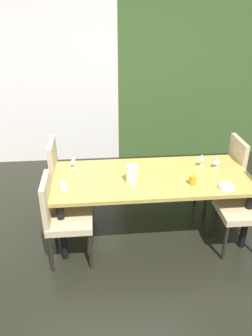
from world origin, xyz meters
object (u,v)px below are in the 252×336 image
object	(u,v)px
cup_front	(193,180)
cup_rear	(63,187)
wine_glass_left	(202,157)
dining_table	(152,182)
serving_bowl_corner	(227,187)
wine_glass_near_window	(217,160)
chair_left_far	(65,179)
wine_glass_near_shelf	(73,160)
chair_right_near	(248,204)
chair_right_far	(225,173)
chair_left_near	(62,215)
pitcher_right	(132,174)

from	to	relation	value
cup_front	cup_rear	distance (m)	1.28
wine_glass_left	dining_table	bearing A→B (deg)	-163.15
dining_table	serving_bowl_corner	distance (m)	0.76
wine_glass_left	wine_glass_near_window	distance (m)	0.16
serving_bowl_corner	cup_front	bearing A→B (deg)	160.17
chair_left_far	wine_glass_near_window	size ratio (longest dim) A/B	7.35
wine_glass_left	wine_glass_near_window	world-z (taller)	wine_glass_left
wine_glass_near_window	cup_front	bearing A→B (deg)	-137.19
wine_glass_near_shelf	chair_left_far	bearing A→B (deg)	147.67
chair_right_near	wine_glass_near_window	distance (m)	0.58
chair_right_far	cup_front	distance (m)	0.82
dining_table	chair_right_far	size ratio (longest dim) A/B	2.16
chair_right_near	chair_left_far	size ratio (longest dim) A/B	0.94
chair_left_far	wine_glass_left	bearing A→B (deg)	84.21
chair_left_near	cup_front	distance (m)	1.34
chair_left_near	chair_right_far	xyz separation A→B (m)	(1.88, 0.66, 0.01)
pitcher_right	chair_left_near	bearing A→B (deg)	-162.63
dining_table	chair_left_far	size ratio (longest dim) A/B	2.06
serving_bowl_corner	cup_front	distance (m)	0.33
chair_left_far	wine_glass_near_shelf	size ratio (longest dim) A/B	7.00
dining_table	wine_glass_near_shelf	distance (m)	0.89
chair_right_far	chair_left_near	bearing A→B (deg)	109.29
wine_glass_near_window	serving_bowl_corner	distance (m)	0.46
chair_left_near	dining_table	bearing A→B (deg)	109.33
wine_glass_near_window	cup_front	size ratio (longest dim) A/B	1.46
chair_right_far	chair_left_far	bearing A→B (deg)	90.00
chair_right_near	wine_glass_near_window	xyz separation A→B (m)	(-0.21, 0.46, 0.29)
wine_glass_near_window	cup_rear	world-z (taller)	wine_glass_near_window
cup_front	chair_left_far	bearing A→B (deg)	157.88
chair_right_near	pitcher_right	distance (m)	1.23
wine_glass_near_window	serving_bowl_corner	xyz separation A→B (m)	(-0.05, -0.45, -0.08)
dining_table	cup_front	size ratio (longest dim) A/B	22.04
serving_bowl_corner	pitcher_right	size ratio (longest dim) A/B	0.81
wine_glass_left	chair_left_far	bearing A→B (deg)	174.21
wine_glass_near_window	cup_front	xyz separation A→B (m)	(-0.36, -0.33, -0.05)
chair_left_near	wine_glass_left	world-z (taller)	chair_left_near
wine_glass_left	serving_bowl_corner	xyz separation A→B (m)	(0.11, -0.50, -0.09)
cup_front	pitcher_right	xyz separation A→B (m)	(-0.60, 0.10, 0.05)
cup_front	pitcher_right	distance (m)	0.61
chair_right_near	cup_rear	size ratio (longest dim) A/B	10.01
chair_left_near	wine_glass_left	bearing A→B (deg)	108.40
chair_left_far	chair_right_far	bearing A→B (deg)	90.00
chair_left_near	wine_glass_left	xyz separation A→B (m)	(1.52, 0.51, 0.31)
chair_right_far	serving_bowl_corner	world-z (taller)	chair_right_far
serving_bowl_corner	chair_left_far	bearing A→B (deg)	158.31
chair_right_near	wine_glass_near_window	bearing A→B (deg)	24.55
dining_table	wine_glass_near_window	bearing A→B (deg)	9.80
dining_table	chair_left_far	xyz separation A→B (m)	(-0.95, 0.33, -0.09)
chair_left_near	cup_front	world-z (taller)	chair_left_near
dining_table	wine_glass_near_window	world-z (taller)	wine_glass_near_window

